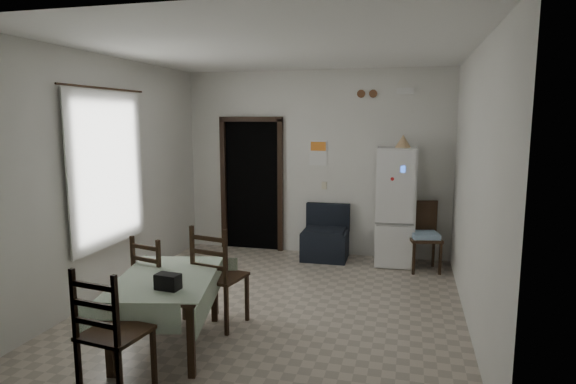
% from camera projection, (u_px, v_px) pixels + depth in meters
% --- Properties ---
extents(ground, '(4.50, 4.50, 0.00)m').
position_uv_depth(ground, '(278.00, 303.00, 5.67)').
color(ground, '#A99B8A').
rests_on(ground, ground).
extents(ceiling, '(4.20, 4.50, 0.02)m').
position_uv_depth(ceiling, '(277.00, 49.00, 5.23)').
color(ceiling, white).
rests_on(ceiling, ground).
extents(wall_back, '(4.20, 0.02, 2.90)m').
position_uv_depth(wall_back, '(315.00, 163.00, 7.60)').
color(wall_back, silver).
rests_on(wall_back, ground).
extents(wall_front, '(4.20, 0.02, 2.90)m').
position_uv_depth(wall_front, '(189.00, 222.00, 3.29)').
color(wall_front, silver).
rests_on(wall_front, ground).
extents(wall_left, '(0.02, 4.50, 2.90)m').
position_uv_depth(wall_left, '(114.00, 176.00, 5.96)').
color(wall_left, silver).
rests_on(wall_left, ground).
extents(wall_right, '(0.02, 4.50, 2.90)m').
position_uv_depth(wall_right, '(474.00, 188.00, 4.93)').
color(wall_right, silver).
rests_on(wall_right, ground).
extents(doorway, '(1.06, 0.52, 2.22)m').
position_uv_depth(doorway, '(256.00, 184.00, 8.11)').
color(doorway, black).
rests_on(doorway, ground).
extents(window_recess, '(0.10, 1.20, 1.60)m').
position_uv_depth(window_recess, '(100.00, 169.00, 5.76)').
color(window_recess, silver).
rests_on(window_recess, ground).
extents(curtain, '(0.02, 1.45, 1.85)m').
position_uv_depth(curtain, '(108.00, 169.00, 5.73)').
color(curtain, silver).
rests_on(curtain, ground).
extents(curtain_rod, '(0.02, 1.60, 0.02)m').
position_uv_depth(curtain_rod, '(104.00, 88.00, 5.59)').
color(curtain_rod, black).
rests_on(curtain_rod, ground).
extents(calendar, '(0.28, 0.02, 0.40)m').
position_uv_depth(calendar, '(318.00, 153.00, 7.55)').
color(calendar, white).
rests_on(calendar, ground).
extents(calendar_image, '(0.24, 0.01, 0.14)m').
position_uv_depth(calendar_image, '(318.00, 146.00, 7.53)').
color(calendar_image, orange).
rests_on(calendar_image, ground).
extents(light_switch, '(0.08, 0.02, 0.12)m').
position_uv_depth(light_switch, '(324.00, 186.00, 7.61)').
color(light_switch, beige).
rests_on(light_switch, ground).
extents(vent_left, '(0.12, 0.03, 0.12)m').
position_uv_depth(vent_left, '(361.00, 94.00, 7.25)').
color(vent_left, brown).
rests_on(vent_left, ground).
extents(vent_right, '(0.12, 0.03, 0.12)m').
position_uv_depth(vent_right, '(373.00, 94.00, 7.21)').
color(vent_right, brown).
rests_on(vent_right, ground).
extents(emergency_light, '(0.25, 0.07, 0.09)m').
position_uv_depth(emergency_light, '(405.00, 91.00, 7.07)').
color(emergency_light, white).
rests_on(emergency_light, ground).
extents(fridge, '(0.59, 0.59, 1.74)m').
position_uv_depth(fridge, '(395.00, 207.00, 7.07)').
color(fridge, white).
rests_on(fridge, ground).
extents(tan_cone, '(0.24, 0.24, 0.18)m').
position_uv_depth(tan_cone, '(403.00, 141.00, 6.91)').
color(tan_cone, tan).
rests_on(tan_cone, fridge).
extents(navy_seat, '(0.70, 0.67, 0.83)m').
position_uv_depth(navy_seat, '(325.00, 233.00, 7.40)').
color(navy_seat, black).
rests_on(navy_seat, ground).
extents(corner_chair, '(0.51, 0.51, 0.98)m').
position_uv_depth(corner_chair, '(425.00, 237.00, 6.80)').
color(corner_chair, black).
rests_on(corner_chair, ground).
extents(dining_table, '(1.15, 1.49, 0.69)m').
position_uv_depth(dining_table, '(168.00, 311.00, 4.56)').
color(dining_table, '#97AA91').
rests_on(dining_table, ground).
extents(black_bag, '(0.22, 0.15, 0.14)m').
position_uv_depth(black_bag, '(168.00, 282.00, 4.16)').
color(black_bag, black).
rests_on(black_bag, dining_table).
extents(dining_chair_far_left, '(0.50, 0.50, 0.96)m').
position_uv_depth(dining_chair_far_left, '(159.00, 279.00, 5.06)').
color(dining_chair_far_left, black).
rests_on(dining_chair_far_left, ground).
extents(dining_chair_far_right, '(0.55, 0.55, 1.08)m').
position_uv_depth(dining_chair_far_right, '(220.00, 275.00, 5.00)').
color(dining_chair_far_right, black).
rests_on(dining_chair_far_right, ground).
extents(dining_chair_near_head, '(0.51, 0.51, 1.06)m').
position_uv_depth(dining_chair_near_head, '(115.00, 331.00, 3.71)').
color(dining_chair_near_head, black).
rests_on(dining_chair_near_head, ground).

